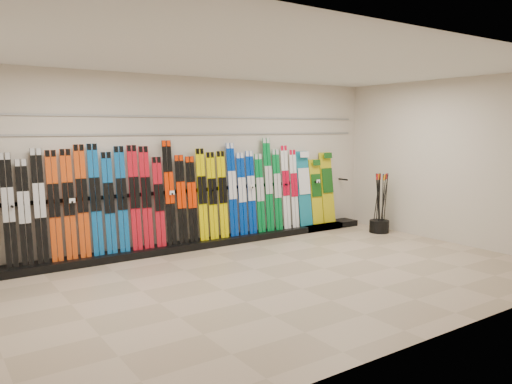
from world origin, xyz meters
TOP-DOWN VIEW (x-y plane):
  - floor at (0.00, 0.00)m, footprint 8.00×8.00m
  - back_wall at (0.00, 2.50)m, footprint 8.00×0.00m
  - right_wall at (4.00, 0.00)m, footprint 0.00×5.00m
  - ceiling at (0.00, 0.00)m, footprint 8.00×8.00m
  - ski_rack_base at (0.22, 2.28)m, footprint 8.00×0.40m
  - skis at (-0.47, 2.31)m, footprint 5.37×0.19m
  - snowboards at (2.77, 2.35)m, footprint 0.96×0.23m
  - pole_bin at (3.60, 1.34)m, footprint 0.39×0.39m
  - ski_poles at (3.62, 1.35)m, footprint 0.30×0.37m
  - slatwall_rail_0 at (0.00, 2.48)m, footprint 7.60×0.02m
  - slatwall_rail_1 at (0.00, 2.48)m, footprint 7.60×0.02m

SIDE VIEW (x-z plane):
  - floor at x=0.00m, z-range 0.00..0.00m
  - ski_rack_base at x=0.22m, z-range 0.00..0.12m
  - pole_bin at x=3.60m, z-range 0.00..0.25m
  - ski_poles at x=3.62m, z-range 0.02..1.20m
  - snowboards at x=2.77m, z-range 0.09..1.60m
  - skis at x=-0.47m, z-range 0.04..1.84m
  - back_wall at x=0.00m, z-range -2.50..5.50m
  - right_wall at x=4.00m, z-range -1.00..4.00m
  - slatwall_rail_0 at x=0.00m, z-range 1.98..2.02m
  - slatwall_rail_1 at x=0.00m, z-range 2.28..2.31m
  - ceiling at x=0.00m, z-range 3.00..3.00m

